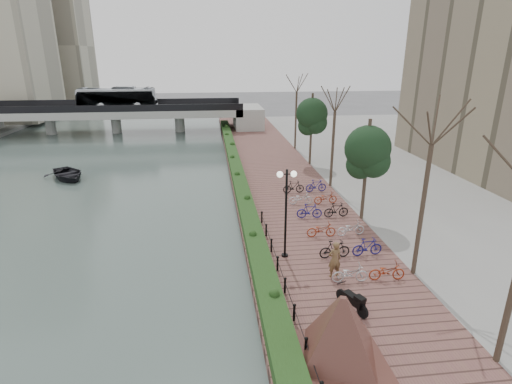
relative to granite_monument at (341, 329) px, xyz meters
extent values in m
plane|color=#59595B|center=(-2.50, 3.33, -1.79)|extent=(220.00, 220.00, 0.00)
cube|color=#41514D|center=(-17.50, 28.33, -1.78)|extent=(30.00, 130.00, 0.02)
cube|color=brown|center=(1.50, 20.83, -1.54)|extent=(8.00, 75.00, 0.50)
cube|color=gray|center=(17.50, 20.83, -1.54)|extent=(24.00, 75.00, 0.50)
cube|color=#1E3513|center=(-1.90, 23.33, -0.99)|extent=(1.10, 56.00, 0.60)
cylinder|color=black|center=(-1.10, 0.33, -0.94)|extent=(0.10, 0.10, 0.70)
cylinder|color=black|center=(-1.10, 2.33, -0.94)|extent=(0.10, 0.10, 0.70)
cylinder|color=black|center=(-1.10, 4.33, -0.94)|extent=(0.10, 0.10, 0.70)
cylinder|color=black|center=(-1.10, 6.33, -0.94)|extent=(0.10, 0.10, 0.70)
cylinder|color=black|center=(-1.10, 8.33, -0.94)|extent=(0.10, 0.10, 0.70)
cylinder|color=black|center=(-1.10, 10.33, -0.94)|extent=(0.10, 0.10, 0.70)
cylinder|color=black|center=(-1.10, 12.33, -0.94)|extent=(0.10, 0.10, 0.70)
cube|color=#411C1E|center=(0.00, 0.00, -1.20)|extent=(3.09, 3.09, 0.18)
pyramid|color=#411C1E|center=(0.00, 0.00, 0.07)|extent=(4.68, 4.68, 2.36)
cylinder|color=black|center=(-0.46, 7.76, 1.11)|extent=(0.12, 0.12, 4.80)
cylinder|color=black|center=(-0.46, 7.76, 3.26)|extent=(0.70, 0.06, 0.06)
sphere|color=white|center=(-0.81, 7.76, 3.26)|extent=(0.32, 0.32, 0.32)
sphere|color=white|center=(-0.11, 7.76, 3.26)|extent=(0.32, 0.32, 0.32)
imported|color=brown|center=(1.50, 5.45, -0.37)|extent=(0.73, 0.55, 1.84)
imported|color=silver|center=(2.10, 4.82, -0.84)|extent=(0.60, 1.72, 0.90)
imported|color=black|center=(2.10, 7.42, -0.79)|extent=(0.47, 1.66, 1.00)
imported|color=maroon|center=(2.10, 10.02, -0.84)|extent=(0.60, 1.71, 0.90)
imported|color=navy|center=(2.10, 12.62, -0.79)|extent=(0.47, 1.66, 1.00)
imported|color=silver|center=(2.10, 15.22, -0.84)|extent=(0.60, 1.71, 0.90)
imported|color=black|center=(2.10, 17.82, -0.79)|extent=(0.47, 1.66, 1.00)
imported|color=maroon|center=(3.90, 4.82, -0.84)|extent=(0.60, 1.72, 0.90)
imported|color=navy|center=(3.90, 7.42, -0.79)|extent=(0.47, 1.66, 1.00)
imported|color=silver|center=(3.90, 10.02, -0.84)|extent=(0.60, 1.71, 0.90)
imported|color=black|center=(3.90, 12.62, -0.79)|extent=(0.47, 1.66, 1.00)
imported|color=maroon|center=(3.90, 15.22, -0.84)|extent=(0.60, 1.71, 0.90)
imported|color=navy|center=(3.90, 17.82, -0.79)|extent=(0.47, 1.66, 1.00)
cube|color=#AEAEA9|center=(-17.50, 48.33, 1.21)|extent=(36.00, 8.00, 1.00)
cube|color=black|center=(-17.50, 44.43, 2.16)|extent=(36.00, 0.15, 0.90)
cube|color=black|center=(-17.50, 52.23, 2.16)|extent=(36.00, 0.15, 0.90)
cylinder|color=#AEAEA9|center=(-26.50, 48.33, -0.54)|extent=(1.40, 1.40, 2.50)
cylinder|color=#AEAEA9|center=(-17.50, 48.33, -0.54)|extent=(1.40, 1.40, 2.50)
cylinder|color=#AEAEA9|center=(-8.50, 48.33, -0.54)|extent=(1.40, 1.40, 2.50)
imported|color=white|center=(-16.94, 48.33, 3.21)|extent=(2.52, 10.77, 3.00)
imported|color=black|center=(-17.10, 25.36, -1.29)|extent=(5.35, 5.72, 0.96)
cube|color=#4F3933|center=(-42.50, 75.33, 14.71)|extent=(18.00, 16.00, 32.00)
cube|color=#ABA68E|center=(-35.50, 83.33, 10.71)|extent=(12.00, 12.00, 24.00)
camera|label=1|loc=(-4.19, -10.94, 8.85)|focal=28.00mm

